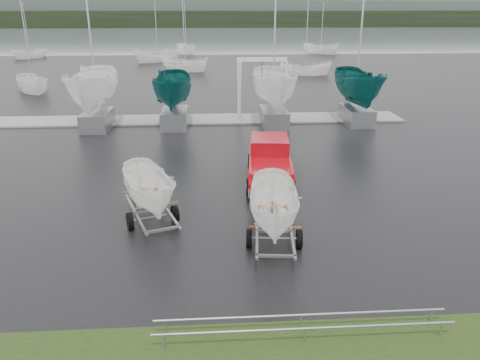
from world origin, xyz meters
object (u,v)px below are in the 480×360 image
trailer_hitched (276,170)px  pickup_truck (270,159)px  trailer_parked (147,157)px  boat_hoist (262,80)px

trailer_hitched → pickup_truck: bearing=90.0°
trailer_parked → boat_hoist: 17.11m
trailer_parked → boat_hoist: trailer_parked is taller
pickup_truck → trailer_hitched: size_ratio=1.17×
trailer_hitched → boat_hoist: (1.53, 18.00, 0.12)m
pickup_truck → trailer_hitched: bearing=-90.0°
pickup_truck → boat_hoist: bearing=91.3°
trailer_hitched → trailer_parked: bearing=161.6°
pickup_truck → trailer_hitched: trailer_hitched is taller
pickup_truck → trailer_parked: trailer_parked is taller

